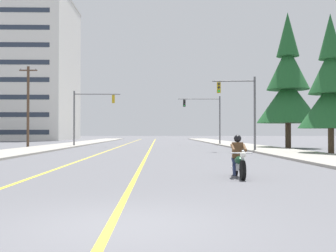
% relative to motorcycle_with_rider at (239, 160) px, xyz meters
% --- Properties ---
extents(ground_plane, '(400.00, 400.00, 0.00)m').
position_rel_motorcycle_with_rider_xyz_m(ground_plane, '(-3.41, -7.24, -0.59)').
color(ground_plane, '#5B5B60').
extents(lane_stripe_center, '(0.16, 100.00, 0.01)m').
position_rel_motorcycle_with_rider_xyz_m(lane_stripe_center, '(-3.53, 37.76, -0.58)').
color(lane_stripe_center, yellow).
rests_on(lane_stripe_center, ground).
extents(lane_stripe_left, '(0.16, 100.00, 0.01)m').
position_rel_motorcycle_with_rider_xyz_m(lane_stripe_left, '(-7.06, 37.76, -0.58)').
color(lane_stripe_left, yellow).
rests_on(lane_stripe_left, ground).
extents(sidewalk_kerb_right, '(4.40, 110.00, 0.14)m').
position_rel_motorcycle_with_rider_xyz_m(sidewalk_kerb_right, '(6.78, 32.76, -0.52)').
color(sidewalk_kerb_right, '#9E998E').
rests_on(sidewalk_kerb_right, ground).
extents(sidewalk_kerb_left, '(4.40, 110.00, 0.14)m').
position_rel_motorcycle_with_rider_xyz_m(sidewalk_kerb_left, '(-13.60, 32.76, -0.52)').
color(sidewalk_kerb_left, '#9E998E').
rests_on(sidewalk_kerb_left, ground).
extents(motorcycle_with_rider, '(0.70, 2.19, 1.46)m').
position_rel_motorcycle_with_rider_xyz_m(motorcycle_with_rider, '(0.00, 0.00, 0.00)').
color(motorcycle_with_rider, black).
rests_on(motorcycle_with_rider, ground).
extents(traffic_signal_near_right, '(3.59, 0.39, 6.20)m').
position_rel_motorcycle_with_rider_xyz_m(traffic_signal_near_right, '(4.28, 20.00, 3.43)').
color(traffic_signal_near_right, '#56565B').
rests_on(traffic_signal_near_right, ground).
extents(traffic_signal_near_left, '(5.22, 0.37, 6.20)m').
position_rel_motorcycle_with_rider_xyz_m(traffic_signal_near_left, '(-10.65, 32.00, 3.53)').
color(traffic_signal_near_left, '#56565B').
rests_on(traffic_signal_near_left, ground).
extents(traffic_signal_mid_right, '(5.42, 0.37, 6.20)m').
position_rel_motorcycle_with_rider_xyz_m(traffic_signal_mid_right, '(3.49, 38.15, 3.54)').
color(traffic_signal_mid_right, '#56565B').
rests_on(traffic_signal_mid_right, ground).
extents(utility_pole_left_near, '(1.81, 0.26, 8.29)m').
position_rel_motorcycle_with_rider_xyz_m(utility_pole_left_near, '(-16.00, 28.05, 3.73)').
color(utility_pole_left_near, '#4C3828').
rests_on(utility_pole_left_near, ground).
extents(conifer_tree_right_verge_near, '(4.53, 4.53, 9.97)m').
position_rel_motorcycle_with_rider_xyz_m(conifer_tree_right_verge_near, '(9.38, 14.61, 3.98)').
color(conifer_tree_right_verge_near, '#4C3828').
rests_on(conifer_tree_right_verge_near, ground).
extents(conifer_tree_right_verge_far, '(6.16, 6.16, 13.56)m').
position_rel_motorcycle_with_rider_xyz_m(conifer_tree_right_verge_far, '(10.13, 26.52, 5.63)').
color(conifer_tree_right_verge_far, '#423023').
rests_on(conifer_tree_right_verge_far, ground).
extents(apartment_building_far_left_block, '(22.06, 22.17, 30.25)m').
position_rel_motorcycle_with_rider_xyz_m(apartment_building_far_left_block, '(-32.59, 75.24, 14.54)').
color(apartment_building_far_left_block, silver).
rests_on(apartment_building_far_left_block, ground).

